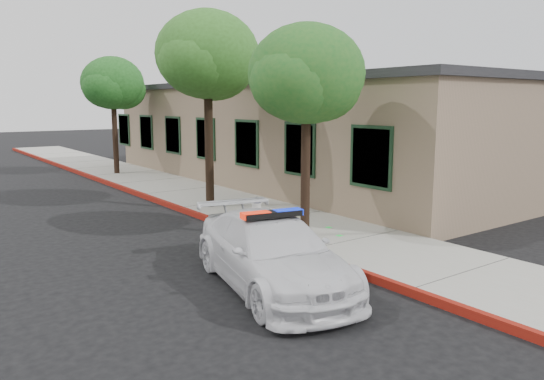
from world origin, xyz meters
The scene contains 9 objects.
ground centered at (0.00, 0.00, 0.00)m, with size 120.00×120.00×0.00m, color black.
sidewalk centered at (1.60, 3.00, 0.07)m, with size 3.20×60.00×0.15m, color gray.
red_curb centered at (0.06, 3.00, 0.08)m, with size 0.14×60.00×0.16m, color maroon.
clapboard_building centered at (6.69, 9.00, 2.13)m, with size 7.30×20.89×4.24m.
police_car centered at (-1.65, -1.15, 0.66)m, with size 2.79×4.85×1.44m.
fire_hydrant centered at (0.72, 2.80, 0.51)m, with size 0.41×0.36×0.71m.
street_tree_near centered at (0.94, 1.01, 3.93)m, with size 3.02×2.77×5.07m.
street_tree_mid centered at (0.89, 5.66, 4.67)m, with size 3.28×3.16×6.00m.
street_tree_far centered at (1.33, 15.12, 4.14)m, with size 3.00×2.81×5.31m.
Camera 1 is at (-7.11, -8.62, 3.36)m, focal length 34.53 mm.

